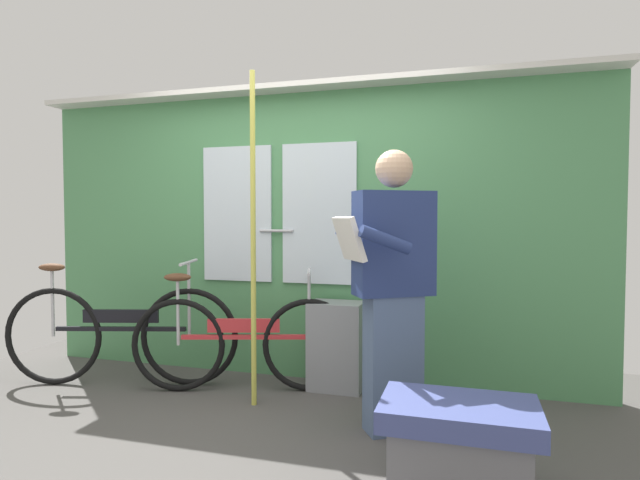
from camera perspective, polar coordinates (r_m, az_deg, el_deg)
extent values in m
cube|color=#474442|center=(3.24, -9.18, -21.28)|extent=(5.59, 4.06, 0.04)
cube|color=#4C8C56|center=(4.11, -1.91, 0.40)|extent=(4.59, 0.08, 2.27)
cube|color=silver|center=(4.26, -9.18, 2.88)|extent=(0.60, 0.02, 1.10)
cube|color=silver|center=(4.01, -0.10, 2.95)|extent=(0.60, 0.02, 1.10)
cylinder|color=#B2B2B7|center=(4.11, -4.87, 1.03)|extent=(0.28, 0.02, 0.02)
cube|color=silver|center=(4.13, -2.39, 16.55)|extent=(4.59, 0.28, 0.04)
torus|color=black|center=(4.10, -14.32, -10.39)|extent=(0.73, 0.24, 0.75)
torus|color=black|center=(4.49, -27.53, -9.48)|extent=(0.73, 0.24, 0.75)
cube|color=black|center=(4.26, -21.25, -9.19)|extent=(0.97, 0.29, 0.03)
cube|color=black|center=(4.24, -21.27, -7.89)|extent=(0.56, 0.18, 0.10)
cylinder|color=#B7B7BC|center=(4.45, -27.60, -6.12)|extent=(0.02, 0.02, 0.53)
ellipsoid|color=brown|center=(4.42, -27.67, -2.70)|extent=(0.22, 0.14, 0.06)
cylinder|color=#B7B7BC|center=(4.05, -14.36, -6.44)|extent=(0.02, 0.02, 0.57)
cylinder|color=#B7B7BC|center=(4.02, -14.40, -2.41)|extent=(0.14, 0.43, 0.02)
torus|color=black|center=(3.86, -1.22, -11.58)|extent=(0.67, 0.24, 0.69)
torus|color=black|center=(4.00, -15.48, -11.19)|extent=(0.67, 0.24, 0.69)
cube|color=red|center=(3.88, -8.48, -10.61)|extent=(0.89, 0.29, 0.03)
cube|color=red|center=(3.87, -8.49, -9.38)|extent=(0.52, 0.18, 0.10)
cylinder|color=#B7B7BC|center=(3.94, -15.52, -7.64)|extent=(0.02, 0.02, 0.50)
ellipsoid|color=brown|center=(3.91, -15.56, -4.01)|extent=(0.22, 0.14, 0.06)
cylinder|color=#B7B7BC|center=(3.80, -1.22, -7.62)|extent=(0.02, 0.02, 0.54)
cylinder|color=#B7B7BC|center=(3.77, -1.23, -3.55)|extent=(0.15, 0.43, 0.02)
cube|color=slate|center=(3.18, 8.11, -13.43)|extent=(0.37, 0.32, 0.82)
cube|color=navy|center=(3.06, 8.19, -0.37)|extent=(0.50, 0.41, 0.62)
sphere|color=tan|center=(3.08, 8.24, 7.85)|extent=(0.22, 0.22, 0.22)
cube|color=silver|center=(2.96, 3.23, 0.15)|extent=(0.27, 0.35, 0.26)
cylinder|color=navy|center=(2.82, 7.28, 0.02)|extent=(0.30, 0.22, 0.17)
cylinder|color=navy|center=(3.21, 4.41, 0.32)|extent=(0.30, 0.22, 0.17)
cube|color=gray|center=(3.92, 1.85, -11.65)|extent=(0.40, 0.28, 0.65)
cylinder|color=#C6C14C|center=(3.50, -7.44, 0.03)|extent=(0.04, 0.04, 2.27)
cube|color=#3D477F|center=(2.52, 15.21, -18.13)|extent=(0.70, 0.44, 0.10)
cube|color=slate|center=(2.60, 15.15, -22.77)|extent=(0.60, 0.36, 0.35)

